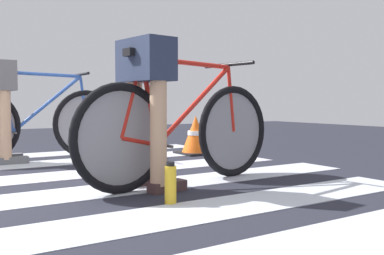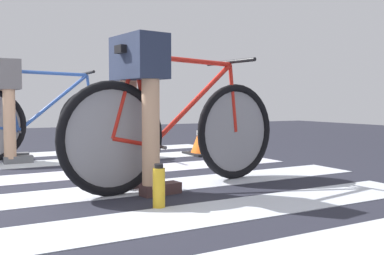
# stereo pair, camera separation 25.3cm
# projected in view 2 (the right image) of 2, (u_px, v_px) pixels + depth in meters

# --- Properties ---
(bicycle_1_of_2) EXTENTS (1.73, 0.52, 0.93)m
(bicycle_1_of_2) POSITION_uv_depth(u_px,v_px,m) (180.00, 131.00, 2.97)
(bicycle_1_of_2) COLOR black
(bicycle_1_of_2) RESTS_ON ground
(cyclist_1_of_2) EXTENTS (0.36, 0.44, 1.00)m
(cyclist_1_of_2) POSITION_uv_depth(u_px,v_px,m) (140.00, 91.00, 2.77)
(cyclist_1_of_2) COLOR tan
(cyclist_1_of_2) RESTS_ON ground
(bicycle_2_of_2) EXTENTS (1.74, 0.52, 0.93)m
(bicycle_2_of_2) POSITION_uv_depth(u_px,v_px,m) (42.00, 122.00, 4.32)
(bicycle_2_of_2) COLOR black
(bicycle_2_of_2) RESTS_ON ground
(cyclist_2_of_2) EXTENTS (0.31, 0.41, 0.98)m
(cyclist_2_of_2) POSITION_uv_depth(u_px,v_px,m) (8.00, 96.00, 4.16)
(cyclist_2_of_2) COLOR tan
(cyclist_2_of_2) RESTS_ON ground
(water_bottle) EXTENTS (0.07, 0.07, 0.24)m
(water_bottle) POSITION_uv_depth(u_px,v_px,m) (159.00, 187.00, 2.39)
(water_bottle) COLOR gold
(water_bottle) RESTS_ON ground
(traffic_cone) EXTENTS (0.38, 0.38, 0.44)m
(traffic_cone) POSITION_uv_depth(u_px,v_px,m) (205.00, 136.00, 4.79)
(traffic_cone) COLOR black
(traffic_cone) RESTS_ON ground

